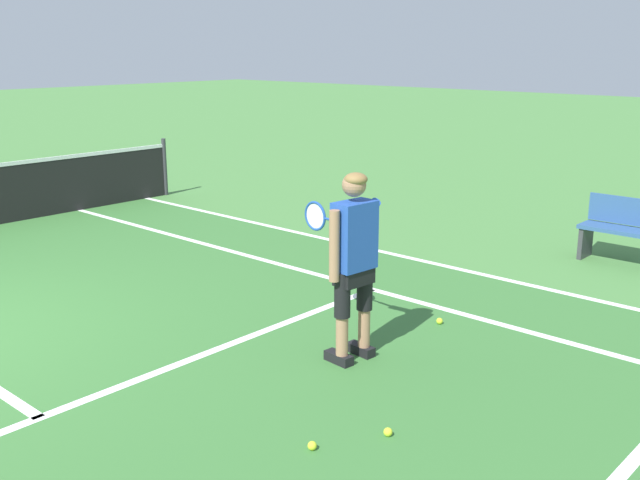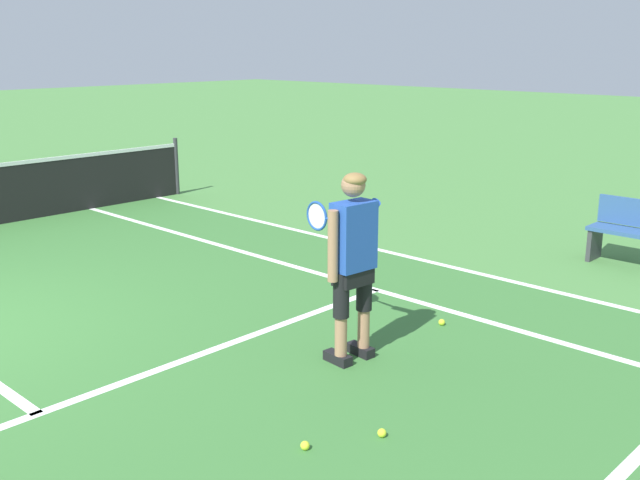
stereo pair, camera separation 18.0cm
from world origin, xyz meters
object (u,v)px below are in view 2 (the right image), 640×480
object	(u,v)px
tennis_ball_near_feet	(382,433)
tennis_ball_by_baseline	(442,322)
tennis_ball_mid_court	(305,446)
tennis_player	(352,254)

from	to	relation	value
tennis_ball_near_feet	tennis_ball_by_baseline	world-z (taller)	same
tennis_ball_mid_court	tennis_player	bearing A→B (deg)	29.78
tennis_player	tennis_ball_by_baseline	world-z (taller)	tennis_player
tennis_player	tennis_ball_by_baseline	size ratio (longest dim) A/B	25.95
tennis_player	tennis_ball_by_baseline	distance (m)	1.59
tennis_ball_mid_court	tennis_ball_near_feet	bearing A→B (deg)	-28.97
tennis_ball_near_feet	tennis_ball_mid_court	size ratio (longest dim) A/B	1.00
tennis_ball_by_baseline	tennis_ball_mid_court	bearing A→B (deg)	-165.80
tennis_ball_near_feet	tennis_ball_mid_court	xyz separation A→B (m)	(-0.51, 0.28, 0.00)
tennis_player	tennis_ball_near_feet	bearing A→B (deg)	-129.34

